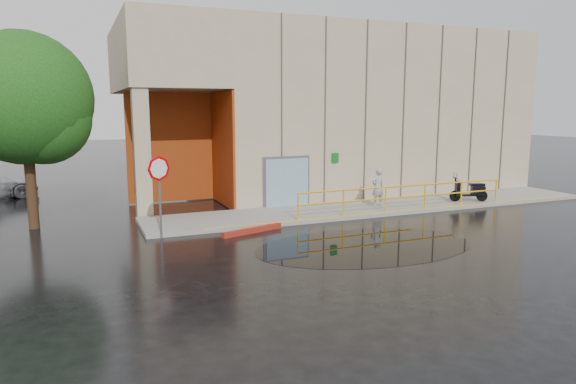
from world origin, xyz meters
The scene contains 10 objects.
ground centered at (0.00, 0.00, 0.00)m, with size 120.00×120.00×0.00m, color black.
sidewalk centered at (4.00, 4.50, 0.07)m, with size 20.00×3.00×0.15m, color gray.
building centered at (5.10, 10.98, 4.21)m, with size 20.00×10.17×8.00m.
guardrail centered at (4.25, 3.15, 0.68)m, with size 9.56×0.06×1.03m.
person centered at (3.70, 4.35, 0.96)m, with size 0.59×0.39×1.63m, color #999A9E.
scooter centered at (8.06, 3.75, 0.89)m, with size 1.71×1.12×1.29m.
stop_sign centered at (-5.50, 2.97, 1.97)m, with size 0.76×0.38×2.73m.
red_curb centered at (-2.49, 2.50, 0.09)m, with size 2.40×0.18×0.18m, color maroon.
puddle centered at (0.20, -0.49, 0.00)m, with size 7.07×4.35×0.01m, color black.
tree_near centered at (-9.33, 6.10, 4.40)m, with size 4.57×4.57×6.86m.
Camera 1 is at (-7.98, -13.83, 4.25)m, focal length 32.00 mm.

